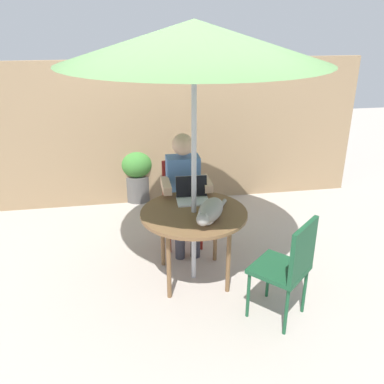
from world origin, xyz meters
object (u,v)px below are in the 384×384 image
object	(u,v)px
patio_table	(194,218)
patio_umbrella	(194,42)
laptop	(192,193)
cat	(210,211)
chair_empty	(290,263)
potted_plant_near_fence	(137,172)
person_seated	(184,186)
chair_occupied	(182,195)

from	to	relation	value
patio_table	patio_umbrella	size ratio (longest dim) A/B	0.42
laptop	cat	xyz separation A→B (m)	(0.08, -0.46, 0.02)
chair_empty	potted_plant_near_fence	bearing A→B (deg)	112.24
patio_umbrella	person_seated	world-z (taller)	patio_umbrella
patio_umbrella	cat	world-z (taller)	patio_umbrella
chair_occupied	laptop	xyz separation A→B (m)	(0.03, -0.48, 0.23)
chair_empty	potted_plant_near_fence	distance (m)	2.86
laptop	potted_plant_near_fence	size ratio (longest dim) A/B	0.42
chair_empty	potted_plant_near_fence	xyz separation A→B (m)	(-1.08, 2.65, -0.14)
chair_empty	laptop	size ratio (longest dim) A/B	2.93
chair_occupied	patio_umbrella	bearing A→B (deg)	-90.00
laptop	cat	bearing A→B (deg)	-80.28
cat	potted_plant_near_fence	bearing A→B (deg)	104.36
laptop	patio_table	bearing A→B (deg)	-96.29
chair_empty	potted_plant_near_fence	size ratio (longest dim) A/B	1.24
patio_table	laptop	distance (m)	0.30
patio_umbrella	chair_occupied	distance (m)	1.77
cat	potted_plant_near_fence	size ratio (longest dim) A/B	0.79
chair_occupied	chair_empty	bearing A→B (deg)	-66.13
patio_umbrella	chair_empty	xyz separation A→B (m)	(0.64, -0.70, -1.60)
patio_table	chair_occupied	bearing A→B (deg)	90.00
patio_table	chair_empty	world-z (taller)	chair_empty
cat	potted_plant_near_fence	distance (m)	2.23
patio_umbrella	chair_empty	size ratio (longest dim) A/B	2.55
chair_occupied	potted_plant_near_fence	xyz separation A→B (m)	(-0.44, 1.19, -0.14)
patio_table	potted_plant_near_fence	xyz separation A→B (m)	(-0.44, 1.94, -0.24)
person_seated	laptop	world-z (taller)	person_seated
cat	chair_occupied	bearing A→B (deg)	96.52
patio_table	patio_umbrella	xyz separation A→B (m)	(0.00, 0.00, 1.50)
chair_occupied	cat	bearing A→B (deg)	-83.48
patio_table	chair_empty	xyz separation A→B (m)	(0.64, -0.70, -0.10)
laptop	potted_plant_near_fence	xyz separation A→B (m)	(-0.47, 1.68, -0.37)
chair_occupied	patio_table	bearing A→B (deg)	-90.00
cat	chair_empty	bearing A→B (deg)	-43.75
chair_occupied	potted_plant_near_fence	size ratio (longest dim) A/B	1.24
patio_umbrella	laptop	world-z (taller)	patio_umbrella
patio_table	chair_occupied	size ratio (longest dim) A/B	1.07
patio_table	person_seated	xyz separation A→B (m)	(-0.00, 0.59, 0.07)
patio_umbrella	chair_occupied	world-z (taller)	patio_umbrella
patio_table	potted_plant_near_fence	distance (m)	2.01
chair_empty	cat	world-z (taller)	chair_empty
patio_table	laptop	size ratio (longest dim) A/B	3.13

